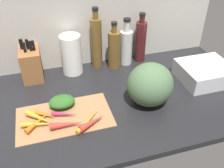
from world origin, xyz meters
TOP-DOWN VIEW (x-y plane):
  - ground_plane at (0.00, 0.00)cm, footprint 170.00×80.00cm
  - wall_back at (0.00, 38.50)cm, footprint 170.00×3.00cm
  - cutting_board at (-15.01, -8.34)cm, footprint 43.12×24.96cm
  - carrot_0 at (-14.83, -15.82)cm, footprint 14.84×4.76cm
  - carrot_1 at (-3.77, -17.61)cm, footprint 13.54×8.61cm
  - carrot_2 at (-14.82, -8.39)cm, footprint 12.16×6.24cm
  - carrot_3 at (-23.24, -6.27)cm, footprint 9.85×8.09cm
  - carrot_4 at (-5.23, -15.47)cm, footprint 13.57×13.31cm
  - carrot_5 at (-26.44, -9.82)cm, footprint 12.69×12.16cm
  - carrot_6 at (-26.51, -11.77)cm, footprint 15.31×5.85cm
  - carrot_7 at (-25.89, -8.18)cm, footprint 12.74×13.01cm
  - carrot_greens_pile at (-14.95, -0.95)cm, footprint 12.38×9.52cm
  - winter_squash at (26.37, -9.28)cm, footprint 22.10×20.93cm
  - knife_block at (-27.08, 30.47)cm, footprint 10.82×16.88cm
  - paper_towel_roll at (-4.70, 29.50)cm, footprint 11.56×11.56cm
  - bottle_0 at (10.67, 32.45)cm, footprint 6.44×6.44cm
  - bottle_1 at (20.13, 28.47)cm, footprint 7.18×7.18cm
  - bottle_2 at (28.31, 30.51)cm, footprint 7.41×7.41cm
  - bottle_3 at (37.85, 31.52)cm, footprint 6.58×6.58cm
  - dish_rack at (64.19, 0.50)cm, footprint 27.30×24.38cm

SIDE VIEW (x-z plane):
  - ground_plane at x=0.00cm, z-range -3.00..0.00cm
  - cutting_board at x=-15.01cm, z-range 0.00..0.80cm
  - carrot_4 at x=-5.23cm, z-range 0.80..2.94cm
  - carrot_2 at x=-14.82cm, z-range 0.80..2.96cm
  - carrot_3 at x=-23.24cm, z-range 0.80..3.15cm
  - carrot_5 at x=-26.44cm, z-range 0.80..3.27cm
  - carrot_6 at x=-26.51cm, z-range 0.80..3.30cm
  - carrot_7 at x=-25.89cm, z-range 0.80..3.87cm
  - carrot_1 at x=-3.77cm, z-range 0.80..4.04cm
  - carrot_0 at x=-14.83cm, z-range 0.80..4.08cm
  - carrot_greens_pile at x=-14.95cm, z-range 0.80..6.04cm
  - dish_rack at x=64.19cm, z-range 0.00..9.14cm
  - knife_block at x=-27.08cm, z-range -2.50..20.30cm
  - winter_squash at x=26.37cm, z-range 0.00..21.40cm
  - paper_towel_roll at x=-4.70cm, z-range 0.00..22.84cm
  - bottle_2 at x=28.31cm, z-range -2.66..25.96cm
  - bottle_1 at x=20.13cm, z-range -2.32..25.80cm
  - bottle_3 at x=37.85cm, z-range -2.00..28.38cm
  - bottle_0 at x=10.67cm, z-range -2.30..33.54cm
  - wall_back at x=0.00cm, z-range 0.00..60.00cm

